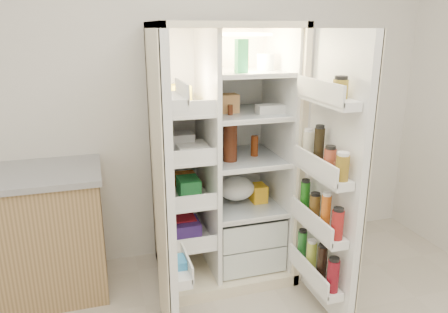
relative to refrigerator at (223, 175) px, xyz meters
name	(u,v)px	position (x,y,z in m)	size (l,w,h in m)	color
wall_back	(185,86)	(-0.19, 0.35, 0.61)	(4.00, 0.02, 2.70)	silver
refrigerator	(223,175)	(0.00, 0.00, 0.00)	(0.92, 0.70, 1.80)	beige
freezer_door	(165,194)	(-0.52, -0.60, 0.15)	(0.15, 0.40, 1.72)	white
fridge_door	(332,185)	(0.47, -0.70, 0.13)	(0.17, 0.58, 1.72)	white
kitchen_counter	(11,236)	(-1.45, 0.06, -0.30)	(1.21, 0.65, 0.88)	#9C7B4E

